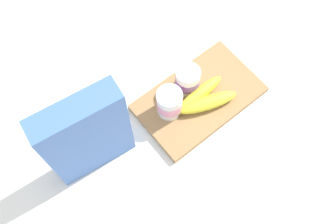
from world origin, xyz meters
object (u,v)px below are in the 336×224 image
yogurt_cup_front (169,103)px  banana_bunch (204,100)px  yogurt_cup_back (188,80)px  cutting_board (199,98)px  cereal_box (87,136)px

yogurt_cup_front → banana_bunch: size_ratio=0.53×
yogurt_cup_back → banana_bunch: bearing=-87.0°
cutting_board → yogurt_cup_back: bearing=99.1°
cutting_board → banana_bunch: banana_bunch is taller
yogurt_cup_front → banana_bunch: bearing=-25.5°
yogurt_cup_back → banana_bunch: yogurt_cup_back is taller
cutting_board → yogurt_cup_front: size_ratio=3.81×
cutting_board → cereal_box: cereal_box is taller
cutting_board → banana_bunch: 0.03m
cereal_box → yogurt_cup_front: size_ratio=3.30×
cutting_board → cereal_box: 0.35m
cereal_box → yogurt_cup_front: 0.24m
cutting_board → cereal_box: (-0.32, 0.04, 0.14)m
yogurt_cup_front → yogurt_cup_back: yogurt_cup_front is taller
yogurt_cup_front → yogurt_cup_back: size_ratio=1.08×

